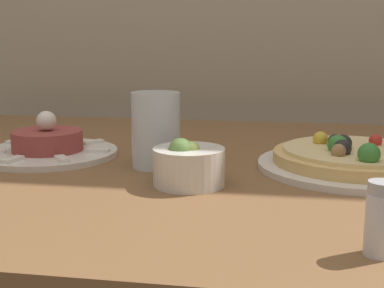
% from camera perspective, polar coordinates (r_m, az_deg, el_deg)
% --- Properties ---
extents(dining_table, '(1.41, 0.90, 0.76)m').
position_cam_1_polar(dining_table, '(0.91, 3.27, -7.56)').
color(dining_table, brown).
rests_on(dining_table, ground_plane).
extents(pizza_plate, '(0.30, 0.30, 0.06)m').
position_cam_1_polar(pizza_plate, '(0.87, 17.03, -1.54)').
color(pizza_plate, silver).
rests_on(pizza_plate, dining_table).
extents(tartare_plate, '(0.24, 0.24, 0.08)m').
position_cam_1_polar(tartare_plate, '(0.96, -15.13, -0.25)').
color(tartare_plate, silver).
rests_on(tartare_plate, dining_table).
extents(small_bowl, '(0.10, 0.10, 0.07)m').
position_cam_1_polar(small_bowl, '(0.74, -0.45, -2.12)').
color(small_bowl, silver).
rests_on(small_bowl, dining_table).
extents(drinking_glass, '(0.08, 0.08, 0.12)m').
position_cam_1_polar(drinking_glass, '(0.84, -3.87, 1.51)').
color(drinking_glass, silver).
rests_on(drinking_glass, dining_table).
extents(salt_shaker, '(0.03, 0.03, 0.07)m').
position_cam_1_polar(salt_shaker, '(0.54, 19.54, -7.57)').
color(salt_shaker, silver).
rests_on(salt_shaker, dining_table).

